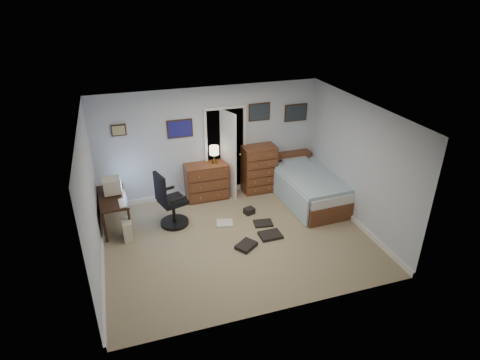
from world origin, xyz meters
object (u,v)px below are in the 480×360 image
low_dresser (206,181)px  bed (308,186)px  tall_dresser (259,169)px  computer_desk (109,204)px  office_chair (170,205)px

low_dresser → bed: 2.28m
tall_dresser → low_dresser: bearing=177.4°
low_dresser → tall_dresser: 1.26m
low_dresser → tall_dresser: (1.25, -0.02, 0.14)m
computer_desk → tall_dresser: size_ratio=1.05×
low_dresser → tall_dresser: size_ratio=0.84×
computer_desk → bed: bearing=-6.2°
bed → office_chair: bearing=-179.8°
computer_desk → bed: (4.26, -0.20, -0.17)m
computer_desk → office_chair: bearing=-19.8°
office_chair → bed: office_chair is taller
computer_desk → office_chair: (1.15, -0.34, -0.05)m
office_chair → tall_dresser: bearing=4.7°
bed → computer_desk: bearing=175.0°
office_chair → tall_dresser: office_chair is taller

